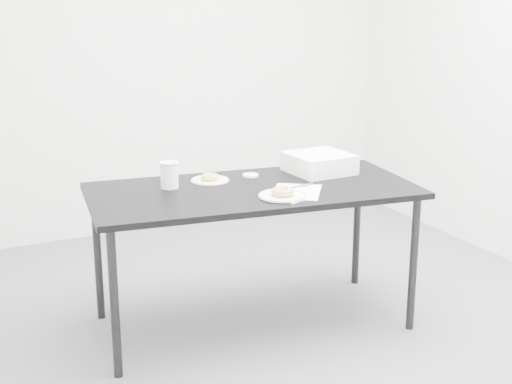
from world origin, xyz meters
name	(u,v)px	position (x,y,z in m)	size (l,w,h in m)	color
floor	(263,335)	(0.00, 0.00, 0.00)	(4.00, 4.00, 0.00)	#525358
wall_back	(139,51)	(0.00, 2.00, 1.35)	(4.00, 0.02, 2.70)	silver
table	(253,199)	(0.02, 0.15, 0.71)	(1.78, 1.01, 0.77)	black
scorecard	(297,192)	(0.18, -0.02, 0.77)	(0.24, 0.30, 0.00)	white
logo_patch	(304,185)	(0.27, 0.06, 0.78)	(0.05, 0.05, 0.00)	green
pen	(302,186)	(0.25, 0.05, 0.78)	(0.01, 0.01, 0.14)	#0B7E50
napkin	(291,197)	(0.11, -0.09, 0.77)	(0.17, 0.17, 0.00)	white
plate_near	(282,196)	(0.07, -0.07, 0.78)	(0.24, 0.24, 0.01)	white
donut_near	(283,192)	(0.07, -0.07, 0.80)	(0.11, 0.11, 0.04)	#D08842
plate_far	(210,180)	(-0.13, 0.38, 0.78)	(0.21, 0.21, 0.01)	white
donut_far	(210,177)	(-0.13, 0.38, 0.79)	(0.10, 0.10, 0.03)	#D08842
coffee_cup	(169,175)	(-0.37, 0.34, 0.84)	(0.09, 0.09, 0.14)	white
cup_lid	(251,175)	(0.11, 0.37, 0.78)	(0.09, 0.09, 0.01)	white
bakery_box	(319,163)	(0.50, 0.29, 0.83)	(0.32, 0.32, 0.11)	white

